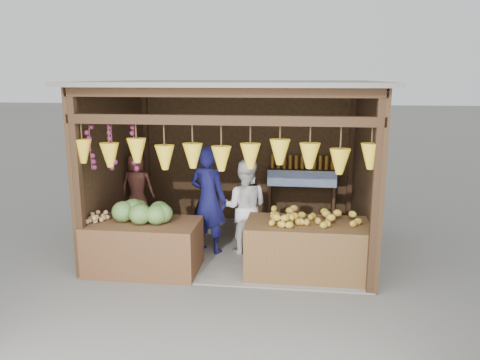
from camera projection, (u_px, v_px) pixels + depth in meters
name	position (u px, v px, depth m)	size (l,w,h in m)	color
ground	(236.00, 247.00, 7.67)	(80.00, 80.00, 0.00)	#514F49
stall_structure	(233.00, 146.00, 7.27)	(4.30, 3.30, 2.66)	slate
back_shelf	(302.00, 180.00, 8.59)	(1.25, 0.32, 1.32)	#382314
counter_left	(144.00, 247.00, 6.65)	(1.57, 0.85, 0.73)	#522F1B
counter_right	(309.00, 249.00, 6.51)	(1.76, 0.85, 0.76)	#51321B
stool	(139.00, 228.00, 8.07)	(0.36, 0.36, 0.33)	black
man_standing	(208.00, 200.00, 7.26)	(0.62, 0.41, 1.70)	#131347
woman_standing	(245.00, 207.00, 7.26)	(0.73, 0.57, 1.49)	white
vendor_seated	(137.00, 187.00, 7.91)	(0.56, 0.36, 1.14)	#522921
melon_pile	(143.00, 211.00, 6.57)	(1.00, 0.50, 0.32)	#164713
tanfruit_pile	(97.00, 217.00, 6.61)	(0.34, 0.40, 0.13)	#A6814C
mango_pile	(315.00, 216.00, 6.39)	(1.40, 0.64, 0.22)	orange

